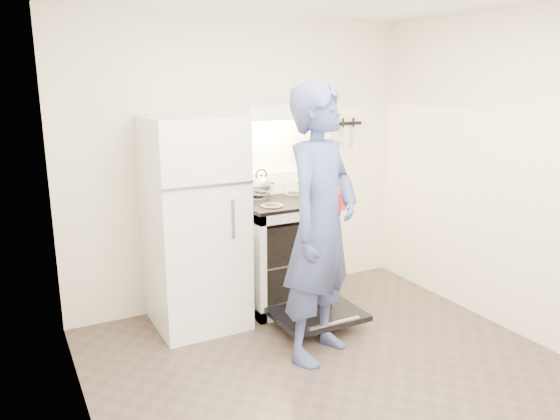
# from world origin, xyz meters

# --- Properties ---
(floor) EXTENTS (3.60, 3.60, 0.00)m
(floor) POSITION_xyz_m (0.00, 0.00, 0.00)
(floor) COLOR #4F4137
(floor) RESTS_ON ground
(back_wall) EXTENTS (3.20, 0.02, 2.50)m
(back_wall) POSITION_xyz_m (0.00, 1.80, 1.25)
(back_wall) COLOR #EDE5CB
(back_wall) RESTS_ON ground
(refrigerator) EXTENTS (0.70, 0.70, 1.70)m
(refrigerator) POSITION_xyz_m (-0.58, 1.45, 0.85)
(refrigerator) COLOR white
(refrigerator) RESTS_ON floor
(stove_body) EXTENTS (0.76, 0.65, 0.92)m
(stove_body) POSITION_xyz_m (0.23, 1.48, 0.46)
(stove_body) COLOR white
(stove_body) RESTS_ON floor
(cooktop) EXTENTS (0.76, 0.65, 0.03)m
(cooktop) POSITION_xyz_m (0.23, 1.48, 0.94)
(cooktop) COLOR black
(cooktop) RESTS_ON stove_body
(backsplash) EXTENTS (0.76, 0.07, 0.20)m
(backsplash) POSITION_xyz_m (0.23, 1.76, 1.05)
(backsplash) COLOR white
(backsplash) RESTS_ON cooktop
(oven_door) EXTENTS (0.70, 0.54, 0.04)m
(oven_door) POSITION_xyz_m (0.23, 0.88, 0.12)
(oven_door) COLOR black
(oven_door) RESTS_ON floor
(oven_rack) EXTENTS (0.60, 0.52, 0.01)m
(oven_rack) POSITION_xyz_m (0.23, 1.48, 0.44)
(oven_rack) COLOR slate
(oven_rack) RESTS_ON stove_body
(range_hood) EXTENTS (0.76, 0.50, 0.12)m
(range_hood) POSITION_xyz_m (0.23, 1.55, 1.71)
(range_hood) COLOR white
(range_hood) RESTS_ON back_wall
(knife_strip) EXTENTS (0.40, 0.02, 0.03)m
(knife_strip) POSITION_xyz_m (1.05, 1.79, 1.55)
(knife_strip) COLOR black
(knife_strip) RESTS_ON back_wall
(pizza_stone) EXTENTS (0.31, 0.31, 0.02)m
(pizza_stone) POSITION_xyz_m (0.14, 1.45, 0.45)
(pizza_stone) COLOR #947754
(pizza_stone) RESTS_ON oven_rack
(tea_kettle) EXTENTS (0.21, 0.17, 0.25)m
(tea_kettle) POSITION_xyz_m (0.11, 1.66, 1.08)
(tea_kettle) COLOR #B5B5BA
(tea_kettle) RESTS_ON cooktop
(utensil_jar) EXTENTS (0.10, 0.10, 0.13)m
(utensil_jar) POSITION_xyz_m (0.45, 1.22, 1.05)
(utensil_jar) COLOR silver
(utensil_jar) RESTS_ON cooktop
(person) EXTENTS (0.85, 0.76, 1.96)m
(person) POSITION_xyz_m (0.03, 0.54, 0.98)
(person) COLOR navy
(person) RESTS_ON floor
(dutch_oven) EXTENTS (0.33, 0.26, 0.22)m
(dutch_oven) POSITION_xyz_m (0.35, 0.93, 1.05)
(dutch_oven) COLOR red
(dutch_oven) RESTS_ON person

